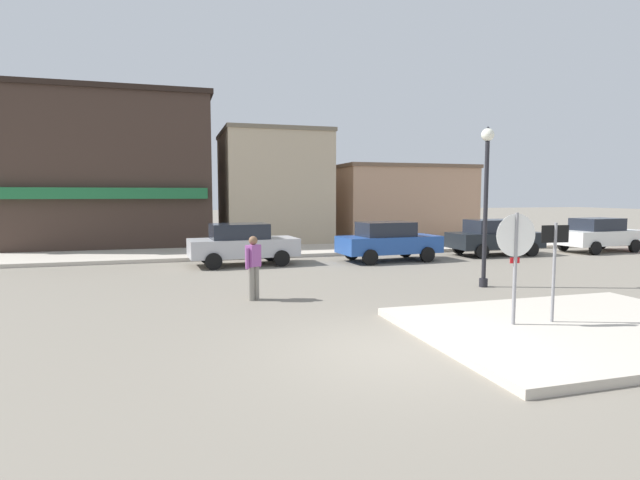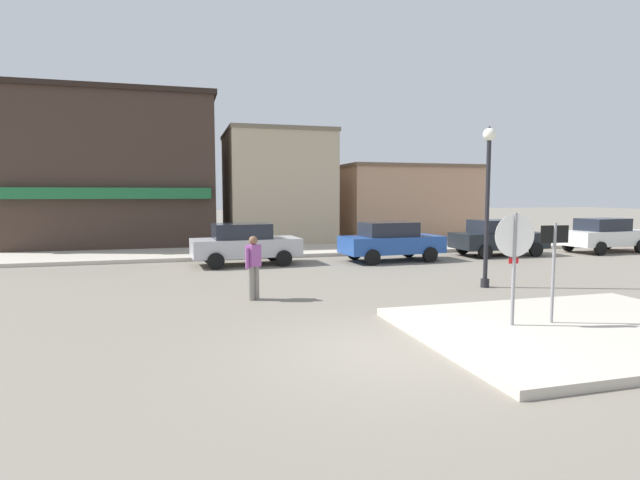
% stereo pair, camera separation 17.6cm
% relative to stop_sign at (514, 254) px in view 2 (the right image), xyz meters
% --- Properties ---
extents(ground_plane, '(160.00, 160.00, 0.00)m').
position_rel_stop_sign_xyz_m(ground_plane, '(-2.61, -0.50, -1.52)').
color(ground_plane, gray).
extents(sidewalk_corner, '(6.40, 4.80, 0.15)m').
position_rel_stop_sign_xyz_m(sidewalk_corner, '(1.25, -0.40, -1.44)').
color(sidewalk_corner, beige).
rests_on(sidewalk_corner, ground).
extents(kerb_far, '(80.00, 4.00, 0.15)m').
position_rel_stop_sign_xyz_m(kerb_far, '(-2.61, 14.22, -1.44)').
color(kerb_far, beige).
rests_on(kerb_far, ground).
extents(stop_sign, '(0.82, 0.09, 2.30)m').
position_rel_stop_sign_xyz_m(stop_sign, '(0.00, 0.00, 0.00)').
color(stop_sign, gray).
rests_on(stop_sign, ground).
extents(one_way_sign, '(0.60, 0.07, 2.10)m').
position_rel_stop_sign_xyz_m(one_way_sign, '(0.86, -0.05, -0.19)').
color(one_way_sign, gray).
rests_on(one_way_sign, ground).
extents(lamp_post, '(0.36, 0.36, 4.54)m').
position_rel_stop_sign_xyz_m(lamp_post, '(2.27, 4.25, 1.44)').
color(lamp_post, black).
rests_on(lamp_post, ground).
extents(parked_car_nearest, '(4.10, 2.08, 1.56)m').
position_rel_stop_sign_xyz_m(parked_car_nearest, '(-3.77, 10.68, -0.71)').
color(parked_car_nearest, '#B7B7BC').
rests_on(parked_car_nearest, ground).
extents(parked_car_second, '(4.10, 2.08, 1.56)m').
position_rel_stop_sign_xyz_m(parked_car_second, '(1.95, 10.19, -0.71)').
color(parked_car_second, '#234C9E').
rests_on(parked_car_second, ground).
extents(parked_car_third, '(4.01, 1.90, 1.56)m').
position_rel_stop_sign_xyz_m(parked_car_third, '(7.18, 10.64, -0.71)').
color(parked_car_third, black).
rests_on(parked_car_third, ground).
extents(parked_car_fourth, '(4.14, 2.16, 1.56)m').
position_rel_stop_sign_xyz_m(parked_car_fourth, '(12.64, 10.44, -0.71)').
color(parked_car_fourth, white).
rests_on(parked_car_fourth, ground).
extents(pedestrian_crossing_near, '(0.47, 0.43, 1.61)m').
position_rel_stop_sign_xyz_m(pedestrian_crossing_near, '(-4.34, 4.34, -0.65)').
color(pedestrian_crossing_near, gray).
rests_on(pedestrian_crossing_near, ground).
extents(building_corner_shop, '(9.71, 8.96, 7.56)m').
position_rel_stop_sign_xyz_m(building_corner_shop, '(-9.15, 20.44, 2.27)').
color(building_corner_shop, '#3D2D26').
rests_on(building_corner_shop, ground).
extents(building_storefront_left_near, '(5.50, 6.16, 6.03)m').
position_rel_stop_sign_xyz_m(building_storefront_left_near, '(-0.96, 19.22, 1.50)').
color(building_storefront_left_near, tan).
rests_on(building_storefront_left_near, ground).
extents(building_storefront_left_mid, '(7.84, 7.26, 4.34)m').
position_rel_stop_sign_xyz_m(building_storefront_left_mid, '(6.68, 20.18, 0.66)').
color(building_storefront_left_mid, tan).
rests_on(building_storefront_left_mid, ground).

